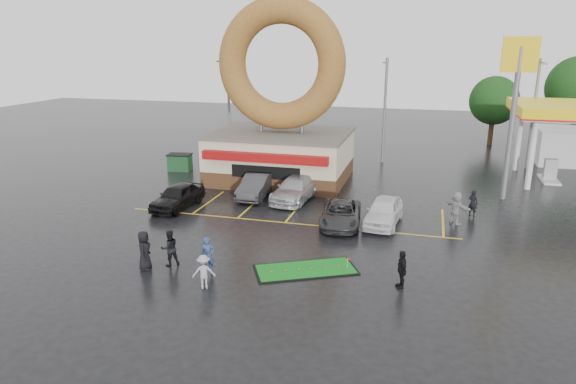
% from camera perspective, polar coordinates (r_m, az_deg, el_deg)
% --- Properties ---
extents(ground, '(120.00, 120.00, 0.00)m').
position_cam_1_polar(ground, '(27.31, -2.26, -5.75)').
color(ground, black).
rests_on(ground, ground).
extents(donut_shop, '(10.20, 8.70, 13.50)m').
position_cam_1_polar(donut_shop, '(39.02, -0.78, 7.80)').
color(donut_shop, '#472B19').
rests_on(donut_shop, ground).
extents(shell_sign, '(2.20, 0.36, 10.60)m').
position_cam_1_polar(shell_sign, '(36.59, 24.02, 10.44)').
color(shell_sign, slate).
rests_on(shell_sign, ground).
extents(streetlight_left, '(0.40, 2.21, 9.00)m').
position_cam_1_polar(streetlight_left, '(47.76, -6.62, 9.65)').
color(streetlight_left, slate).
rests_on(streetlight_left, ground).
extents(streetlight_mid, '(0.40, 2.21, 9.00)m').
position_cam_1_polar(streetlight_mid, '(45.50, 10.69, 9.15)').
color(streetlight_mid, slate).
rests_on(streetlight_mid, ground).
extents(streetlight_right, '(0.40, 2.21, 9.00)m').
position_cam_1_polar(streetlight_right, '(47.07, 25.64, 8.07)').
color(streetlight_right, slate).
rests_on(streetlight_right, ground).
extents(tree_far_d, '(4.90, 4.90, 7.00)m').
position_cam_1_polar(tree_far_d, '(56.73, 21.94, 9.39)').
color(tree_far_d, '#332114').
rests_on(tree_far_d, ground).
extents(car_black, '(2.26, 4.71, 1.55)m').
position_cam_1_polar(car_black, '(33.56, -12.18, -0.46)').
color(car_black, black).
rests_on(car_black, ground).
extents(car_dgrey, '(1.76, 4.78, 1.56)m').
position_cam_1_polar(car_dgrey, '(35.25, -3.51, 0.71)').
color(car_dgrey, '#313134').
rests_on(car_dgrey, ground).
extents(car_silver, '(2.76, 5.51, 1.54)m').
position_cam_1_polar(car_silver, '(34.48, 0.84, 0.36)').
color(car_silver, '#ACACB2').
rests_on(car_silver, ground).
extents(car_grey, '(2.69, 4.98, 1.33)m').
position_cam_1_polar(car_grey, '(29.99, 5.88, -2.42)').
color(car_grey, '#2E2E30').
rests_on(car_grey, ground).
extents(car_white, '(2.24, 4.71, 1.55)m').
position_cam_1_polar(car_white, '(30.40, 10.58, -2.14)').
color(car_white, silver).
rests_on(car_white, ground).
extents(person_blue, '(0.77, 0.67, 1.77)m').
position_cam_1_polar(person_blue, '(23.88, -8.92, -7.00)').
color(person_blue, navy).
rests_on(person_blue, ground).
extents(person_blackjkt, '(1.08, 1.07, 1.76)m').
position_cam_1_polar(person_blackjkt, '(25.09, -13.02, -6.08)').
color(person_blackjkt, black).
rests_on(person_blackjkt, ground).
extents(person_hoodie, '(1.14, 0.91, 1.53)m').
position_cam_1_polar(person_hoodie, '(22.61, -9.34, -8.74)').
color(person_hoodie, '#939396').
rests_on(person_hoodie, ground).
extents(person_bystander, '(0.83, 1.05, 1.89)m').
position_cam_1_polar(person_bystander, '(24.93, -15.67, -6.26)').
color(person_bystander, black).
rests_on(person_bystander, ground).
extents(person_cameraman, '(0.73, 1.08, 1.71)m').
position_cam_1_polar(person_cameraman, '(22.87, 12.51, -8.38)').
color(person_cameraman, black).
rests_on(person_cameraman, ground).
extents(person_walker_near, '(1.67, 1.71, 1.95)m').
position_cam_1_polar(person_walker_near, '(31.48, 18.20, -1.66)').
color(person_walker_near, '#999A9C').
rests_on(person_walker_near, ground).
extents(person_walker_far, '(0.71, 0.64, 1.63)m').
position_cam_1_polar(person_walker_far, '(33.27, 19.86, -1.16)').
color(person_walker_far, black).
rests_on(person_walker_far, ground).
extents(dumpster, '(1.94, 1.43, 1.30)m').
position_cam_1_polar(dumpster, '(43.45, -11.92, 3.21)').
color(dumpster, '#1B4725').
rests_on(dumpster, ground).
extents(putting_green, '(5.12, 3.97, 0.59)m').
position_cam_1_polar(putting_green, '(24.26, 1.97, -8.61)').
color(putting_green, black).
rests_on(putting_green, ground).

